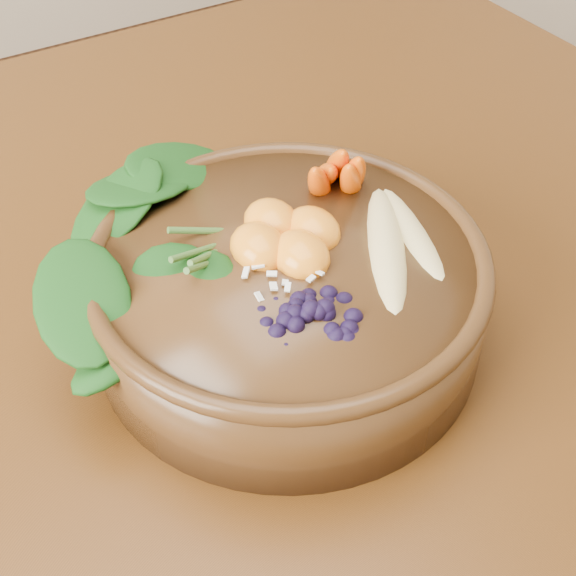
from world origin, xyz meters
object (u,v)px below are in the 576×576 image
stoneware_bowl (288,297)px  mandarin_cluster (286,224)px  carrot_cluster (335,142)px  dining_table (18,385)px  blueberry_pile (311,294)px  kale_heap (212,191)px  banana_halves (401,224)px

stoneware_bowl → mandarin_cluster: 0.06m
carrot_cluster → dining_table: bearing=-177.6°
stoneware_bowl → mandarin_cluster: (0.01, 0.02, 0.06)m
dining_table → blueberry_pile: (0.19, -0.21, 0.20)m
carrot_cluster → blueberry_pile: carrot_cluster is taller
kale_heap → carrot_cluster: bearing=-9.5°
kale_heap → mandarin_cluster: size_ratio=2.07×
banana_halves → kale_heap: bearing=156.5°
kale_heap → banana_halves: size_ratio=1.25×
stoneware_bowl → carrot_cluster: carrot_cluster is taller
blueberry_pile → carrot_cluster: bearing=50.4°
kale_heap → banana_halves: 0.15m
banana_halves → blueberry_pile: bearing=-141.5°
dining_table → mandarin_cluster: size_ratio=16.07×
banana_halves → mandarin_cluster: size_ratio=1.65×
stoneware_bowl → blueberry_pile: bearing=-107.2°
banana_halves → mandarin_cluster: mandarin_cluster is taller
dining_table → mandarin_cluster: 0.32m
mandarin_cluster → carrot_cluster: bearing=30.1°
dining_table → mandarin_cluster: bearing=-32.0°
dining_table → carrot_cluster: bearing=-17.6°
mandarin_cluster → blueberry_pile: bearing=-109.3°
blueberry_pile → mandarin_cluster: bearing=70.7°
dining_table → stoneware_bowl: 0.29m
dining_table → carrot_cluster: carrot_cluster is taller
kale_heap → blueberry_pile: kale_heap is taller
stoneware_bowl → mandarin_cluster: mandarin_cluster is taller
stoneware_bowl → mandarin_cluster: size_ratio=3.15×
stoneware_bowl → blueberry_pile: size_ratio=2.16×
blueberry_pile → stoneware_bowl: bearing=72.8°
mandarin_cluster → blueberry_pile: 0.08m
kale_heap → mandarin_cluster: (0.03, -0.06, -0.01)m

